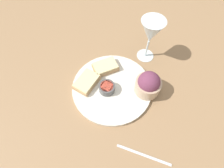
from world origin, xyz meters
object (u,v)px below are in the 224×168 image
object	(u,v)px
cheese_toast_far	(105,67)
fork	(144,155)
wine_glass	(151,33)
sauce_ramekin	(107,88)
cheese_toast_near	(87,82)
salad_bowl	(148,84)

from	to	relation	value
cheese_toast_far	fork	world-z (taller)	cheese_toast_far
cheese_toast_far	wine_glass	xyz separation A→B (m)	(-0.18, 0.04, 0.11)
sauce_ramekin	fork	bearing A→B (deg)	80.53
sauce_ramekin	wine_glass	world-z (taller)	wine_glass
cheese_toast_far	cheese_toast_near	bearing A→B (deg)	7.81
salad_bowl	fork	size ratio (longest dim) A/B	0.62
wine_glass	fork	xyz separation A→B (m)	(0.28, 0.30, -0.13)
cheese_toast_far	fork	bearing A→B (deg)	74.29
cheese_toast_far	salad_bowl	bearing A→B (deg)	111.41
sauce_ramekin	wine_glass	size ratio (longest dim) A/B	0.32
salad_bowl	cheese_toast_near	bearing A→B (deg)	-43.68
cheese_toast_near	fork	world-z (taller)	cheese_toast_near
salad_bowl	cheese_toast_far	world-z (taller)	salad_bowl
salad_bowl	cheese_toast_near	size ratio (longest dim) A/B	0.82
sauce_ramekin	fork	xyz separation A→B (m)	(0.04, 0.25, -0.03)
cheese_toast_far	fork	xyz separation A→B (m)	(0.10, 0.34, -0.02)
salad_bowl	wine_glass	world-z (taller)	wine_glass
sauce_ramekin	cheese_toast_near	size ratio (longest dim) A/B	0.51
salad_bowl	wine_glass	distance (m)	0.19
wine_glass	fork	world-z (taller)	wine_glass
salad_bowl	cheese_toast_far	xyz separation A→B (m)	(0.07, -0.17, -0.03)
wine_glass	fork	distance (m)	0.43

